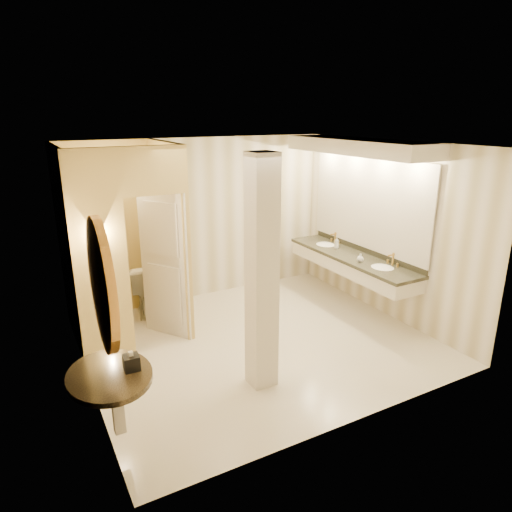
{
  "coord_description": "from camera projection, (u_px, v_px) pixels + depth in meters",
  "views": [
    {
      "loc": [
        -2.77,
        -5.04,
        3.08
      ],
      "look_at": [
        0.07,
        0.2,
        1.19
      ],
      "focal_mm": 32.0,
      "sensor_mm": 36.0,
      "label": 1
    }
  ],
  "objects": [
    {
      "name": "wall_back",
      "position": [
        201.0,
        220.0,
        7.69
      ],
      "size": [
        4.5,
        0.02,
        2.7
      ],
      "primitive_type": "cube",
      "color": "silver",
      "rests_on": "floor"
    },
    {
      "name": "wall_front",
      "position": [
        359.0,
        303.0,
        4.33
      ],
      "size": [
        4.5,
        0.02,
        2.7
      ],
      "primitive_type": "cube",
      "color": "silver",
      "rests_on": "floor"
    },
    {
      "name": "wall_right",
      "position": [
        386.0,
        230.0,
        7.03
      ],
      "size": [
        0.02,
        4.0,
        2.7
      ],
      "primitive_type": "cube",
      "color": "silver",
      "rests_on": "floor"
    },
    {
      "name": "soap_bottle_a",
      "position": [
        360.0,
        258.0,
        7.05
      ],
      "size": [
        0.07,
        0.07,
        0.12
      ],
      "primitive_type": "imported",
      "rotation": [
        0.0,
        0.0,
        -0.28
      ],
      "color": "beige",
      "rests_on": "vanity"
    },
    {
      "name": "soap_bottle_b",
      "position": [
        360.0,
        258.0,
        7.01
      ],
      "size": [
        0.1,
        0.1,
        0.13
      ],
      "primitive_type": "imported",
      "rotation": [
        0.0,
        0.0,
        0.01
      ],
      "color": "silver",
      "rests_on": "vanity"
    },
    {
      "name": "floor",
      "position": [
        258.0,
        341.0,
        6.42
      ],
      "size": [
        4.5,
        4.5,
        0.0
      ],
      "primitive_type": "plane",
      "color": "beige",
      "rests_on": "ground"
    },
    {
      "name": "wall_left",
      "position": [
        78.0,
        278.0,
        4.99
      ],
      "size": [
        0.02,
        4.0,
        2.7
      ],
      "primitive_type": "cube",
      "color": "silver",
      "rests_on": "floor"
    },
    {
      "name": "soap_bottle_c",
      "position": [
        337.0,
        243.0,
        7.7
      ],
      "size": [
        0.09,
        0.09,
        0.2
      ],
      "primitive_type": "imported",
      "rotation": [
        0.0,
        0.0,
        -0.22
      ],
      "color": "#C6B28C",
      "rests_on": "vanity"
    },
    {
      "name": "pillar",
      "position": [
        262.0,
        276.0,
        5.05
      ],
      "size": [
        0.29,
        0.29,
        2.7
      ],
      "primitive_type": "cube",
      "color": "beige",
      "rests_on": "floor"
    },
    {
      "name": "tissue_box",
      "position": [
        131.0,
        362.0,
        4.08
      ],
      "size": [
        0.14,
        0.14,
        0.14
      ],
      "primitive_type": "cube",
      "rotation": [
        0.0,
        0.0,
        -0.05
      ],
      "color": "black",
      "rests_on": "console_shelf"
    },
    {
      "name": "vanity",
      "position": [
        356.0,
        209.0,
        7.16
      ],
      "size": [
        0.75,
        2.78,
        2.09
      ],
      "color": "beige",
      "rests_on": "floor"
    },
    {
      "name": "toilet_closet",
      "position": [
        153.0,
        241.0,
        6.29
      ],
      "size": [
        1.5,
        1.55,
        2.7
      ],
      "color": "#E8CD79",
      "rests_on": "floor"
    },
    {
      "name": "toilet",
      "position": [
        145.0,
        287.0,
        7.26
      ],
      "size": [
        0.6,
        0.89,
        0.83
      ],
      "primitive_type": "imported",
      "rotation": [
        0.0,
        0.0,
        2.96
      ],
      "color": "white",
      "rests_on": "floor"
    },
    {
      "name": "wall_sconce",
      "position": [
        98.0,
        232.0,
        5.38
      ],
      "size": [
        0.14,
        0.14,
        0.42
      ],
      "color": "#BB8F3C",
      "rests_on": "toilet_closet"
    },
    {
      "name": "ceiling",
      "position": [
        258.0,
        145.0,
        5.6
      ],
      "size": [
        4.5,
        4.5,
        0.0
      ],
      "primitive_type": "plane",
      "rotation": [
        3.14,
        0.0,
        0.0
      ],
      "color": "white",
      "rests_on": "wall_back"
    },
    {
      "name": "console_shelf",
      "position": [
        106.0,
        326.0,
        3.9
      ],
      "size": [
        0.92,
        0.92,
        1.91
      ],
      "color": "black",
      "rests_on": "floor"
    }
  ]
}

